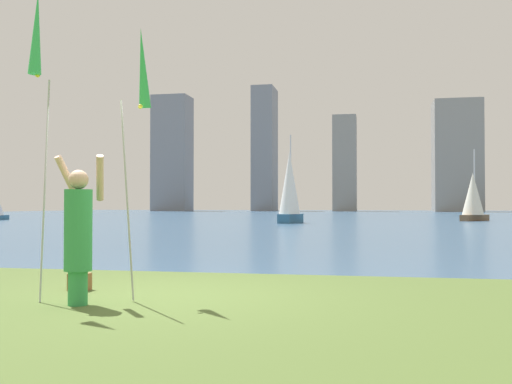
{
  "coord_description": "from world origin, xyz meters",
  "views": [
    {
      "loc": [
        2.75,
        -7.63,
        1.22
      ],
      "look_at": [
        -0.64,
        9.64,
        1.6
      ],
      "focal_mm": 41.71,
      "sensor_mm": 36.0,
      "label": 1
    }
  ],
  "objects_px": {
    "person": "(79,231)",
    "bag": "(80,282)",
    "kite_flag_right": "(142,75)",
    "kite_flag_left": "(37,41)",
    "sailboat_4": "(290,188)",
    "sailboat_8": "(473,196)"
  },
  "relations": [
    {
      "from": "sailboat_4",
      "to": "sailboat_8",
      "type": "height_order",
      "value": "sailboat_4"
    },
    {
      "from": "kite_flag_right",
      "to": "bag",
      "type": "distance_m",
      "value": 3.07
    },
    {
      "from": "kite_flag_left",
      "to": "sailboat_4",
      "type": "distance_m",
      "value": 32.24
    },
    {
      "from": "person",
      "to": "sailboat_4",
      "type": "xyz_separation_m",
      "value": [
        -1.85,
        32.17,
        1.42
      ]
    },
    {
      "from": "person",
      "to": "sailboat_4",
      "type": "relative_size",
      "value": 0.31
    },
    {
      "from": "person",
      "to": "sailboat_4",
      "type": "bearing_deg",
      "value": 96.8
    },
    {
      "from": "kite_flag_left",
      "to": "sailboat_4",
      "type": "xyz_separation_m",
      "value": [
        -1.29,
        32.2,
        -0.93
      ]
    },
    {
      "from": "person",
      "to": "kite_flag_left",
      "type": "bearing_deg",
      "value": -172.97
    },
    {
      "from": "kite_flag_left",
      "to": "sailboat_4",
      "type": "height_order",
      "value": "sailboat_4"
    },
    {
      "from": "person",
      "to": "sailboat_8",
      "type": "relative_size",
      "value": 0.34
    },
    {
      "from": "person",
      "to": "bag",
      "type": "xyz_separation_m",
      "value": [
        -0.59,
        1.16,
        -0.78
      ]
    },
    {
      "from": "kite_flag_left",
      "to": "kite_flag_right",
      "type": "bearing_deg",
      "value": 30.85
    },
    {
      "from": "person",
      "to": "kite_flag_right",
      "type": "relative_size",
      "value": 0.52
    },
    {
      "from": "kite_flag_right",
      "to": "sailboat_4",
      "type": "relative_size",
      "value": 0.6
    },
    {
      "from": "sailboat_4",
      "to": "sailboat_8",
      "type": "distance_m",
      "value": 14.99
    },
    {
      "from": "kite_flag_left",
      "to": "bag",
      "type": "bearing_deg",
      "value": 91.36
    },
    {
      "from": "kite_flag_left",
      "to": "sailboat_8",
      "type": "xyz_separation_m",
      "value": [
        11.47,
        40.06,
        -1.41
      ]
    },
    {
      "from": "bag",
      "to": "sailboat_8",
      "type": "relative_size",
      "value": 0.05
    },
    {
      "from": "sailboat_4",
      "to": "person",
      "type": "bearing_deg",
      "value": -86.72
    },
    {
      "from": "kite_flag_left",
      "to": "sailboat_8",
      "type": "distance_m",
      "value": 41.69
    },
    {
      "from": "kite_flag_right",
      "to": "sailboat_8",
      "type": "bearing_deg",
      "value": 75.27
    },
    {
      "from": "kite_flag_right",
      "to": "kite_flag_left",
      "type": "bearing_deg",
      "value": -149.15
    }
  ]
}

